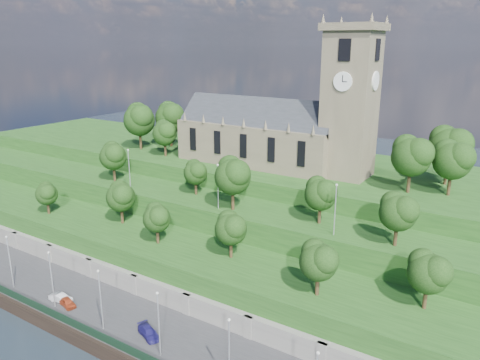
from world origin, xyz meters
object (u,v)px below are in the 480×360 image
Objects in this scene: church at (282,128)px; car_right at (149,332)px; car_left at (67,302)px; car_middle at (61,298)px.

church reaches higher than car_right.
car_middle reaches higher than car_left.
car_right is (14.83, 0.95, 0.01)m from car_left.
church reaches higher than car_left.
car_middle reaches higher than car_right.
church is at bearing -25.75° from car_middle.
car_left is at bearing -106.12° from car_middle.
car_middle is (-1.76, 0.24, 0.01)m from car_left.
church is 11.11× the size of car_left.
car_right is at bearing -72.47° from car_left.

